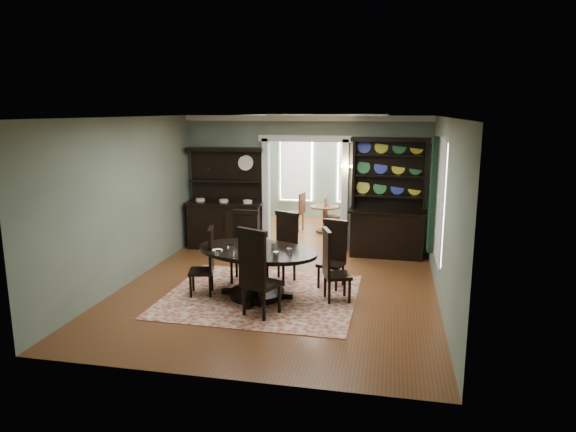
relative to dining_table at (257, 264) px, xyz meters
name	(u,v)px	position (x,y,z in m)	size (l,w,h in m)	color
room	(276,203)	(0.26, 0.32, 0.99)	(5.51, 6.01, 3.01)	brown
parlor	(321,170)	(0.26, 5.81, 0.93)	(3.51, 3.50, 3.01)	brown
doorway_trim	(305,178)	(0.26, 3.28, 1.04)	(2.08, 0.25, 2.57)	silver
right_window	(437,198)	(2.95, 1.20, 1.02)	(0.15, 1.47, 2.12)	white
wall_sconce	(347,168)	(1.21, 3.12, 1.31)	(0.27, 0.21, 0.21)	#CD8336
rug	(261,295)	(0.06, 0.06, -0.58)	(3.20, 2.83, 0.01)	maroon
dining_table	(257,264)	(0.00, 0.00, 0.00)	(2.38, 2.38, 0.84)	black
centerpiece	(257,247)	(0.03, -0.08, 0.32)	(1.38, 0.89, 0.23)	silver
chair_far_left	(245,244)	(-0.45, 0.83, 0.11)	(0.51, 0.48, 1.31)	black
chair_far_mid	(284,245)	(0.27, 0.93, 0.10)	(0.61, 0.60, 1.29)	black
chair_far_right	(333,252)	(1.20, 0.83, 0.05)	(0.54, 0.52, 1.20)	black
chair_end_left	(207,260)	(-0.86, -0.07, 0.04)	(0.50, 0.52, 1.18)	black
chair_end_right	(331,264)	(1.25, 0.06, 0.06)	(0.55, 0.57, 1.22)	black
chair_near	(256,271)	(0.22, -0.84, 0.16)	(0.67, 0.66, 1.40)	black
sideboard	(225,213)	(-1.55, 3.01, 0.22)	(1.79, 0.78, 2.29)	black
welsh_dresser	(388,214)	(2.11, 3.00, 0.34)	(1.65, 0.64, 2.55)	black
parlor_table	(325,215)	(0.50, 4.88, -0.13)	(0.75, 0.75, 0.70)	brown
parlor_chair_left	(298,211)	(-0.20, 4.91, -0.04)	(0.46, 0.45, 1.01)	brown
parlor_chair_right	(330,214)	(0.64, 4.90, -0.09)	(0.39, 0.39, 0.92)	brown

